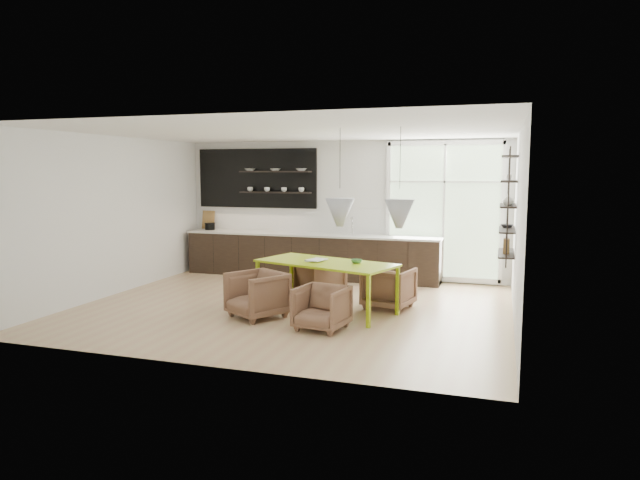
{
  "coord_description": "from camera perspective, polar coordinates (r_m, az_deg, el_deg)",
  "views": [
    {
      "loc": [
        3.28,
        -8.72,
        2.28
      ],
      "look_at": [
        0.28,
        0.6,
        1.08
      ],
      "focal_mm": 32.0,
      "sensor_mm": 36.0,
      "label": 1
    }
  ],
  "objects": [
    {
      "name": "wire_stool",
      "position": [
        9.89,
        -6.14,
        -4.86
      ],
      "size": [
        0.31,
        0.31,
        0.4
      ],
      "rotation": [
        0.0,
        0.0,
        0.4
      ],
      "color": "black",
      "rests_on": "ground"
    },
    {
      "name": "right_shelving",
      "position": [
        9.92,
        18.26,
        3.01
      ],
      "size": [
        0.26,
        1.22,
        1.9
      ],
      "color": "black",
      "rests_on": "ground"
    },
    {
      "name": "table_book",
      "position": [
        9.32,
        -1.01,
        -1.96
      ],
      "size": [
        0.33,
        0.39,
        0.03
      ],
      "primitive_type": "imported",
      "rotation": [
        0.0,
        0.0,
        -0.27
      ],
      "color": "white",
      "rests_on": "dining_table"
    },
    {
      "name": "kitchen_run",
      "position": [
        12.2,
        -1.38,
        -0.93
      ],
      "size": [
        5.54,
        0.69,
        2.75
      ],
      "color": "black",
      "rests_on": "ground"
    },
    {
      "name": "room",
      "position": [
        10.22,
        2.44,
        2.39
      ],
      "size": [
        7.02,
        6.01,
        2.91
      ],
      "color": "tan",
      "rests_on": "ground"
    },
    {
      "name": "armchair_front_right",
      "position": [
        8.24,
        0.16,
        -6.79
      ],
      "size": [
        0.78,
        0.8,
        0.63
      ],
      "primitive_type": "imported",
      "rotation": [
        0.0,
        0.0,
        -0.16
      ],
      "color": "brown",
      "rests_on": "ground"
    },
    {
      "name": "armchair_back_right",
      "position": [
        9.56,
        6.9,
        -4.75
      ],
      "size": [
        0.88,
        0.89,
        0.68
      ],
      "primitive_type": "imported",
      "rotation": [
        0.0,
        0.0,
        2.92
      ],
      "color": "brown",
      "rests_on": "ground"
    },
    {
      "name": "dining_table",
      "position": [
        9.18,
        0.6,
        -2.55
      ],
      "size": [
        2.43,
        1.63,
        0.81
      ],
      "rotation": [
        0.0,
        0.0,
        -0.31
      ],
      "color": "#91AF0D",
      "rests_on": "ground"
    },
    {
      "name": "armchair_back_left",
      "position": [
        10.22,
        0.02,
        -3.98
      ],
      "size": [
        1.01,
        1.02,
        0.67
      ],
      "primitive_type": "imported",
      "rotation": [
        0.0,
        0.0,
        2.46
      ],
      "color": "brown",
      "rests_on": "ground"
    },
    {
      "name": "table_bowl",
      "position": [
        9.09,
        3.68,
        -2.13
      ],
      "size": [
        0.21,
        0.21,
        0.06
      ],
      "primitive_type": "imported",
      "rotation": [
        0.0,
        0.0,
        -0.15
      ],
      "color": "#48814B",
      "rests_on": "dining_table"
    },
    {
      "name": "armchair_front_left",
      "position": [
        8.94,
        -6.32,
        -5.45
      ],
      "size": [
        1.07,
        1.08,
        0.72
      ],
      "primitive_type": "imported",
      "rotation": [
        0.0,
        0.0,
        -0.56
      ],
      "color": "brown",
      "rests_on": "ground"
    }
  ]
}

